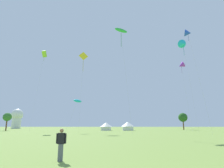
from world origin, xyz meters
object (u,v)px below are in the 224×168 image
object	(u,v)px
tree_distant_right	(183,118)
kite_cyan_delta	(183,44)
kite_purple_delta	(181,65)
festival_tent_center	(106,126)
kite_cyan_parafoil	(78,101)
person_spectator	(61,145)
tree_distant_left	(7,117)
kite_yellow_diamond	(83,57)
kite_blue_delta	(188,33)
kite_green_parafoil	(121,31)
kite_lime_box	(44,54)
festival_tent_left	(128,126)
observatory_dome	(17,118)

from	to	relation	value
tree_distant_right	kite_cyan_delta	bearing A→B (deg)	-105.00
kite_purple_delta	festival_tent_center	distance (m)	33.33
kite_cyan_parafoil	person_spectator	size ratio (longest dim) A/B	4.95
tree_distant_left	kite_cyan_parafoil	bearing A→B (deg)	-32.96
kite_yellow_diamond	kite_blue_delta	world-z (taller)	kite_yellow_diamond
kite_green_parafoil	festival_tent_center	world-z (taller)	kite_green_parafoil
kite_cyan_parafoil	kite_lime_box	size ratio (longest dim) A/B	0.33
kite_yellow_diamond	tree_distant_right	bearing A→B (deg)	31.94
kite_cyan_delta	tree_distant_right	bearing A→B (deg)	75.00
festival_tent_center	tree_distant_left	world-z (taller)	tree_distant_left
kite_green_parafoil	festival_tent_left	world-z (taller)	kite_green_parafoil
kite_cyan_parafoil	tree_distant_left	world-z (taller)	kite_cyan_parafoil
festival_tent_left	kite_purple_delta	bearing A→B (deg)	-27.90
kite_lime_box	kite_purple_delta	bearing A→B (deg)	2.27
kite_purple_delta	observatory_dome	distance (m)	90.97
kite_yellow_diamond	person_spectator	xyz separation A→B (m)	(6.51, -43.32, -21.49)
observatory_dome	tree_distant_left	world-z (taller)	observatory_dome
kite_cyan_parafoil	festival_tent_center	size ratio (longest dim) A/B	1.99
person_spectator	kite_blue_delta	bearing A→B (deg)	54.98
observatory_dome	festival_tent_left	bearing A→B (deg)	-31.77
observatory_dome	person_spectator	bearing A→B (deg)	-61.29
kite_cyan_parafoil	kite_blue_delta	xyz separation A→B (m)	(26.26, -8.74, 14.35)
kite_cyan_delta	kite_lime_box	distance (m)	45.43
kite_purple_delta	festival_tent_center	world-z (taller)	kite_purple_delta
kite_purple_delta	kite_blue_delta	xyz separation A→B (m)	(-5.49, -20.05, 1.12)
festival_tent_center	festival_tent_left	size ratio (longest dim) A/B	0.92
kite_cyan_parafoil	person_spectator	world-z (taller)	kite_cyan_parafoil
kite_yellow_diamond	tree_distant_right	world-z (taller)	kite_yellow_diamond
kite_cyan_parafoil	festival_tent_center	world-z (taller)	kite_cyan_parafoil
kite_blue_delta	tree_distant_right	bearing A→B (deg)	73.65
festival_tent_center	tree_distant_left	xyz separation A→B (m)	(-34.75, -2.25, 3.06)
festival_tent_center	kite_blue_delta	bearing A→B (deg)	-56.01
kite_cyan_parafoil	festival_tent_center	distance (m)	22.52
kite_green_parafoil	kite_yellow_diamond	world-z (taller)	kite_yellow_diamond
festival_tent_left	tree_distant_right	xyz separation A→B (m)	(23.29, 9.23, 3.23)
kite_blue_delta	kite_cyan_delta	bearing A→B (deg)	71.99
kite_lime_box	tree_distant_right	size ratio (longest dim) A/B	3.83
kite_cyan_parafoil	kite_yellow_diamond	bearing A→B (deg)	90.15
tree_distant_right	kite_green_parafoil	bearing A→B (deg)	-124.31
festival_tent_center	festival_tent_left	bearing A→B (deg)	0.00
kite_yellow_diamond	kite_cyan_parafoil	bearing A→B (deg)	-89.85
festival_tent_center	observatory_dome	distance (m)	63.63
kite_blue_delta	kite_lime_box	distance (m)	43.80
kite_green_parafoil	observatory_dome	xyz separation A→B (m)	(-56.25, 66.45, -16.90)
person_spectator	tree_distant_left	world-z (taller)	tree_distant_left
kite_cyan_parafoil	kite_yellow_diamond	xyz separation A→B (m)	(-0.02, 6.37, 14.34)
kite_cyan_parafoil	kite_yellow_diamond	distance (m)	15.69
kite_cyan_delta	observatory_dome	xyz separation A→B (m)	(-77.03, 48.99, -21.58)
kite_cyan_delta	tree_distant_right	xyz separation A→B (m)	(5.73, 21.38, -22.69)
kite_green_parafoil	kite_blue_delta	world-z (taller)	kite_green_parafoil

